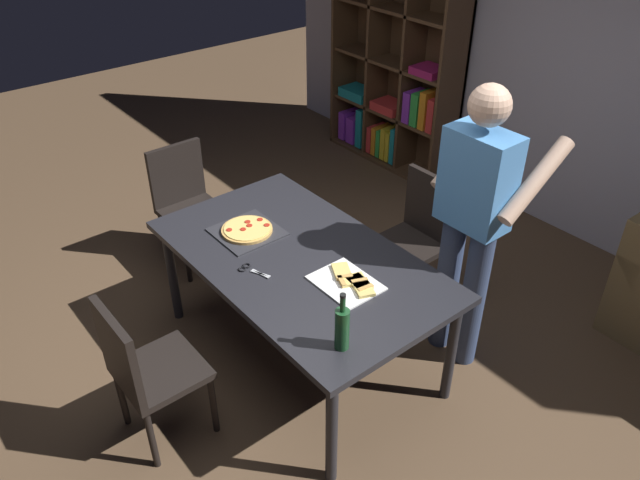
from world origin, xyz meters
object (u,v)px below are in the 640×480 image
(chair_far_side, at_px, (418,231))
(bookshelf, at_px, (396,77))
(wine_bottle, at_px, (342,328))
(pepperoni_pizza_on_tray, at_px, (247,230))
(chair_left_end, at_px, (186,199))
(kitchen_scissors, at_px, (250,270))
(dining_table, at_px, (300,266))
(person_serving_pizza, at_px, (474,215))
(chair_near_camera, at_px, (144,367))

(chair_far_side, height_order, bookshelf, bookshelf)
(wine_bottle, bearing_deg, pepperoni_pizza_on_tray, 169.75)
(chair_left_end, height_order, kitchen_scissors, chair_left_end)
(chair_left_end, bearing_deg, pepperoni_pizza_on_tray, -5.40)
(dining_table, relative_size, chair_far_side, 1.98)
(chair_far_side, xyz_separation_m, pepperoni_pizza_on_tray, (-0.40, -1.09, 0.25))
(dining_table, relative_size, wine_bottle, 5.63)
(person_serving_pizza, relative_size, kitchen_scissors, 8.82)
(pepperoni_pizza_on_tray, distance_m, wine_bottle, 1.13)
(chair_far_side, bearing_deg, chair_left_end, -143.95)
(bookshelf, distance_m, pepperoni_pizza_on_tray, 2.77)
(chair_near_camera, bearing_deg, dining_table, 90.00)
(chair_near_camera, bearing_deg, pepperoni_pizza_on_tray, 113.64)
(pepperoni_pizza_on_tray, bearing_deg, kitchen_scissors, -31.15)
(chair_far_side, bearing_deg, dining_table, -90.00)
(pepperoni_pizza_on_tray, bearing_deg, wine_bottle, -10.25)
(chair_near_camera, xyz_separation_m, chair_left_end, (-1.37, 1.00, 0.00))
(chair_near_camera, xyz_separation_m, pepperoni_pizza_on_tray, (-0.40, 0.91, 0.25))
(dining_table, relative_size, kitchen_scissors, 8.96)
(dining_table, relative_size, chair_left_end, 1.98)
(bookshelf, relative_size, pepperoni_pizza_on_tray, 5.31)
(pepperoni_pizza_on_tray, distance_m, kitchen_scissors, 0.39)
(dining_table, bearing_deg, kitchen_scissors, -103.09)
(dining_table, distance_m, chair_far_side, 1.02)
(chair_left_end, relative_size, kitchen_scissors, 4.54)
(wine_bottle, bearing_deg, kitchen_scissors, 180.00)
(dining_table, bearing_deg, person_serving_pizza, 53.73)
(chair_near_camera, relative_size, kitchen_scissors, 4.54)
(chair_far_side, relative_size, wine_bottle, 2.85)
(wine_bottle, bearing_deg, chair_far_side, 118.61)
(wine_bottle, relative_size, kitchen_scissors, 1.59)
(kitchen_scissors, bearing_deg, wine_bottle, -0.00)
(bookshelf, relative_size, person_serving_pizza, 1.11)
(chair_left_end, distance_m, bookshelf, 2.42)
(pepperoni_pizza_on_tray, bearing_deg, chair_far_side, 70.01)
(chair_left_end, distance_m, wine_bottle, 2.13)
(chair_left_end, bearing_deg, chair_far_side, 36.05)
(chair_far_side, xyz_separation_m, chair_left_end, (-1.37, -1.00, 0.00))
(chair_far_side, xyz_separation_m, bookshelf, (-1.63, 1.39, 0.32))
(wine_bottle, bearing_deg, bookshelf, 131.02)
(chair_far_side, distance_m, chair_left_end, 1.70)
(person_serving_pizza, relative_size, pepperoni_pizza_on_tray, 4.76)
(chair_far_side, height_order, kitchen_scissors, chair_far_side)
(chair_far_side, relative_size, person_serving_pizza, 0.51)
(chair_left_end, relative_size, person_serving_pizza, 0.51)
(chair_near_camera, height_order, kitchen_scissors, chair_near_camera)
(chair_left_end, bearing_deg, person_serving_pizza, 21.84)
(dining_table, relative_size, pepperoni_pizza_on_tray, 4.84)
(dining_table, relative_size, chair_near_camera, 1.98)
(dining_table, distance_m, wine_bottle, 0.79)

